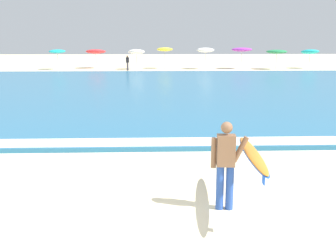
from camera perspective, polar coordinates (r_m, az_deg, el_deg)
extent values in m
plane|color=beige|center=(7.22, -3.73, -13.91)|extent=(160.00, 160.00, 0.00)
cube|color=teal|center=(25.13, -2.57, 5.38)|extent=(120.00, 28.00, 0.14)
cube|color=white|center=(11.94, -3.07, -2.35)|extent=(120.00, 1.00, 0.01)
cylinder|color=#284CA3|center=(7.62, 7.60, -8.90)|extent=(0.15, 0.15, 0.88)
cylinder|color=#284CA3|center=(7.64, 9.01, -8.89)|extent=(0.15, 0.15, 0.88)
cube|color=brown|center=(7.40, 8.49, -3.55)|extent=(0.36, 0.25, 0.60)
sphere|color=brown|center=(7.29, 8.60, -0.23)|extent=(0.22, 0.22, 0.22)
cylinder|color=brown|center=(7.39, 6.70, -3.92)|extent=(0.10, 0.10, 0.58)
cylinder|color=brown|center=(7.44, 10.55, -3.37)|extent=(0.32, 0.12, 0.51)
ellipsoid|color=orange|center=(7.48, 12.23, -3.93)|extent=(0.46, 2.78, 0.17)
ellipsoid|color=blue|center=(7.48, 12.23, -4.06)|extent=(0.49, 2.89, 0.13)
cube|color=blue|center=(6.48, 13.81, -7.67)|extent=(0.03, 0.14, 0.14)
cylinder|color=beige|center=(44.26, -15.83, 9.18)|extent=(0.05, 0.05, 1.89)
ellipsoid|color=#19ADB2|center=(44.22, -15.90, 10.47)|extent=(1.76, 1.78, 0.50)
cylinder|color=beige|center=(45.25, -10.48, 9.44)|extent=(0.05, 0.05, 1.80)
ellipsoid|color=red|center=(45.21, -10.53, 10.67)|extent=(2.22, 2.25, 0.65)
cylinder|color=beige|center=(43.01, -4.62, 9.46)|extent=(0.05, 0.05, 1.81)
ellipsoid|color=white|center=(42.96, -4.65, 10.77)|extent=(1.79, 1.83, 0.65)
cylinder|color=beige|center=(44.11, -0.47, 9.74)|extent=(0.05, 0.05, 2.05)
ellipsoid|color=yellow|center=(44.07, -0.47, 11.16)|extent=(1.76, 1.77, 0.47)
cylinder|color=beige|center=(43.45, 5.47, 9.60)|extent=(0.05, 0.05, 1.99)
ellipsoid|color=white|center=(43.41, 5.50, 11.01)|extent=(1.91, 1.91, 0.53)
cylinder|color=beige|center=(44.49, 10.70, 9.54)|extent=(0.05, 0.05, 2.04)
ellipsoid|color=purple|center=(44.45, 10.75, 10.94)|extent=(2.25, 2.26, 0.50)
cylinder|color=beige|center=(44.49, 15.54, 9.17)|extent=(0.05, 0.05, 1.83)
ellipsoid|color=#23844C|center=(44.45, 15.62, 10.43)|extent=(2.22, 2.23, 0.46)
cylinder|color=beige|center=(47.08, 19.99, 9.01)|extent=(0.05, 0.05, 1.77)
ellipsoid|color=#19ADB2|center=(47.04, 20.08, 10.17)|extent=(1.95, 1.99, 0.69)
cylinder|color=#383842|center=(41.43, -5.93, 8.65)|extent=(0.20, 0.20, 0.84)
cube|color=black|center=(41.39, -5.95, 9.60)|extent=(0.32, 0.20, 0.54)
sphere|color=brown|center=(41.38, -5.96, 10.11)|extent=(0.20, 0.20, 0.20)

